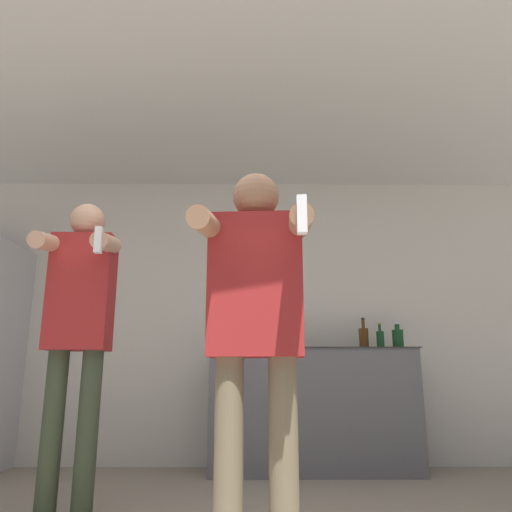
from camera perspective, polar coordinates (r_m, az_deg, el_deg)
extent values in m
cube|color=silver|center=(4.57, -3.47, -6.90)|extent=(7.00, 0.06, 2.55)
cube|color=silver|center=(3.58, -4.43, 17.43)|extent=(7.00, 3.44, 0.05)
cube|color=slate|center=(4.26, 6.45, -17.05)|extent=(1.64, 0.56, 0.96)
cube|color=#38383A|center=(4.26, 6.28, -10.56)|extent=(1.67, 0.59, 0.01)
cylinder|color=#194723|center=(4.32, 14.02, -9.29)|extent=(0.06, 0.06, 0.14)
cylinder|color=#194723|center=(4.33, 13.94, -7.95)|extent=(0.02, 0.02, 0.06)
sphere|color=#B29933|center=(4.33, 13.92, -7.53)|extent=(0.02, 0.02, 0.02)
cylinder|color=black|center=(4.19, 1.29, -9.34)|extent=(0.09, 0.09, 0.17)
cylinder|color=black|center=(4.20, 1.28, -7.65)|extent=(0.04, 0.04, 0.07)
sphere|color=silver|center=(4.20, 1.27, -7.15)|extent=(0.04, 0.04, 0.04)
cylinder|color=#563314|center=(4.29, 12.22, -9.20)|extent=(0.08, 0.08, 0.16)
cylinder|color=#563314|center=(4.30, 12.14, -7.60)|extent=(0.03, 0.03, 0.08)
sphere|color=black|center=(4.30, 12.11, -7.08)|extent=(0.03, 0.03, 0.03)
cylinder|color=#194723|center=(4.36, 15.91, -9.14)|extent=(0.09, 0.09, 0.15)
cylinder|color=#194723|center=(4.37, 15.82, -7.77)|extent=(0.04, 0.04, 0.06)
sphere|color=silver|center=(4.37, 15.80, -7.41)|extent=(0.04, 0.04, 0.04)
cylinder|color=#75664C|center=(2.12, -3.17, -22.39)|extent=(0.12, 0.12, 0.80)
cylinder|color=#75664C|center=(2.11, 3.19, -22.44)|extent=(0.12, 0.12, 0.80)
cube|color=maroon|center=(2.13, 0.00, -3.39)|extent=(0.41, 0.23, 0.60)
sphere|color=#9E7051|center=(2.24, 0.00, 6.82)|extent=(0.21, 0.21, 0.21)
cylinder|color=#9E7051|center=(2.01, -5.69, 3.67)|extent=(0.12, 0.41, 0.16)
cylinder|color=#9E7051|center=(1.99, 5.08, 3.87)|extent=(0.12, 0.41, 0.16)
cube|color=white|center=(1.79, 5.27, 4.74)|extent=(0.04, 0.04, 0.14)
cylinder|color=#38422D|center=(3.00, -22.31, -18.30)|extent=(0.11, 0.11, 0.87)
cylinder|color=#38422D|center=(2.95, -18.73, -18.69)|extent=(0.11, 0.11, 0.87)
cube|color=maroon|center=(3.00, -19.30, -3.92)|extent=(0.34, 0.21, 0.65)
sphere|color=tan|center=(3.10, -18.67, 3.84)|extent=(0.20, 0.20, 0.20)
cylinder|color=tan|center=(2.96, -22.74, 1.45)|extent=(0.10, 0.33, 0.15)
cylinder|color=tan|center=(2.86, -16.72, 1.45)|extent=(0.10, 0.33, 0.15)
cube|color=white|center=(2.71, -17.56, 1.76)|extent=(0.04, 0.04, 0.14)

